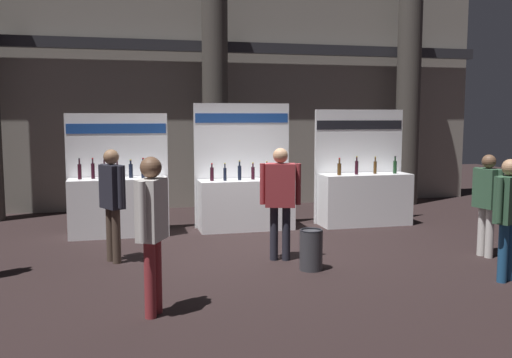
% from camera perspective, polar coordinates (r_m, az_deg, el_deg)
% --- Properties ---
extents(ground_plane, '(27.10, 27.10, 0.00)m').
position_cam_1_polar(ground_plane, '(9.10, 0.10, -7.30)').
color(ground_plane, black).
extents(hall_colonnade, '(13.55, 1.23, 6.79)m').
position_cam_1_polar(hall_colonnade, '(13.36, -4.67, 11.29)').
color(hall_colonnade, gray).
rests_on(hall_colonnade, ground_plane).
extents(exhibitor_booth_0, '(1.83, 0.66, 2.21)m').
position_cam_1_polar(exhibitor_booth_0, '(10.47, -13.76, -2.31)').
color(exhibitor_booth_0, white).
rests_on(exhibitor_booth_0, ground_plane).
extents(exhibitor_booth_1, '(1.88, 0.66, 2.40)m').
position_cam_1_polar(exhibitor_booth_1, '(10.73, -1.07, -1.98)').
color(exhibitor_booth_1, white).
rests_on(exhibitor_booth_1, ground_plane).
extents(exhibitor_booth_2, '(1.89, 0.66, 2.29)m').
position_cam_1_polar(exhibitor_booth_2, '(11.38, 10.93, -1.57)').
color(exhibitor_booth_2, white).
rests_on(exhibitor_booth_2, ground_plane).
extents(trash_bin, '(0.32, 0.32, 0.58)m').
position_cam_1_polar(trash_bin, '(7.99, 5.61, -7.15)').
color(trash_bin, '#38383D').
rests_on(trash_bin, ground_plane).
extents(visitor_0, '(0.52, 0.36, 1.61)m').
position_cam_1_polar(visitor_0, '(7.99, 24.24, -2.87)').
color(visitor_0, navy).
rests_on(visitor_0, ground_plane).
extents(visitor_1, '(0.37, 0.51, 1.73)m').
position_cam_1_polar(visitor_1, '(6.12, -10.52, -4.29)').
color(visitor_1, maroon).
rests_on(visitor_1, ground_plane).
extents(visitor_2, '(0.38, 0.51, 1.68)m').
position_cam_1_polar(visitor_2, '(8.50, -14.39, -1.65)').
color(visitor_2, '#47382D').
rests_on(visitor_2, ground_plane).
extents(visitor_4, '(0.31, 0.55, 1.58)m').
position_cam_1_polar(visitor_4, '(9.27, 22.43, -1.65)').
color(visitor_4, silver).
rests_on(visitor_4, ground_plane).
extents(visitor_5, '(0.59, 0.38, 1.69)m').
position_cam_1_polar(visitor_5, '(8.35, 2.48, -1.39)').
color(visitor_5, '#23232D').
rests_on(visitor_5, ground_plane).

